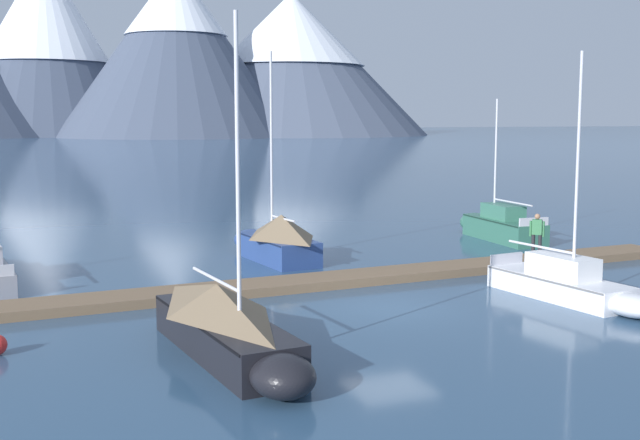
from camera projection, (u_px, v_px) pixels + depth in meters
name	position (u px, v px, depth m)	size (l,w,h in m)	color
ground_plane	(390.00, 309.00, 24.60)	(700.00, 700.00, 0.00)	#2D4C6B
mountain_shoulder_ridge	(46.00, 38.00, 240.34)	(59.22, 59.22, 53.27)	#424C60
mountain_east_summit	(176.00, 48.00, 227.63)	(67.43, 67.43, 47.40)	#424C60
mountain_rear_spur	(291.00, 60.00, 249.51)	(84.24, 84.24, 43.05)	#4C566B
dock	(340.00, 279.00, 28.29)	(29.14, 4.03, 0.30)	brown
sailboat_second_berth	(227.00, 325.00, 19.54)	(2.41, 7.48, 8.13)	black
sailboat_mid_dock_port	(275.00, 238.00, 32.84)	(2.44, 6.06, 8.36)	navy
sailboat_mid_dock_starboard	(571.00, 285.00, 25.55)	(2.30, 6.53, 7.77)	white
sailboat_far_berth	(499.00, 225.00, 38.46)	(1.84, 6.21, 6.61)	#336B56
person_on_dock	(537.00, 232.00, 32.01)	(0.46, 0.43, 1.69)	#232328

